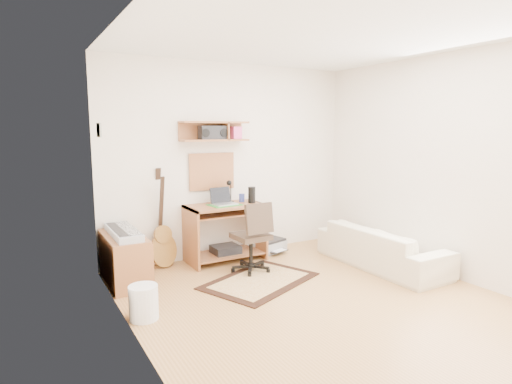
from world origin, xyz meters
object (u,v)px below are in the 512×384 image
cabinet (124,259)px  printer (267,246)px  desk (225,233)px  sofa (382,240)px  task_chair (251,236)px

cabinet → printer: cabinet is taller
desk → cabinet: bearing=-172.6°
sofa → printer: bearing=35.8°
desk → sofa: bearing=-36.7°
printer → sofa: size_ratio=0.26×
desk → task_chair: (0.08, -0.55, 0.07)m
desk → printer: size_ratio=2.18×
task_chair → printer: size_ratio=1.92×
task_chair → desk: bearing=95.3°
desk → task_chair: task_chair is taller
cabinet → sofa: (2.96, -1.02, 0.07)m
cabinet → sofa: 3.13m
desk → sofa: 2.01m
task_chair → cabinet: (-1.43, 0.38, -0.17)m
task_chair → cabinet: 1.49m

